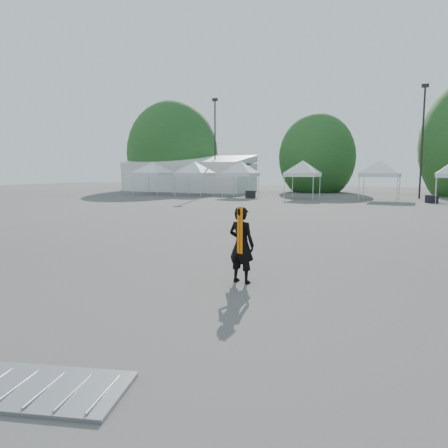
% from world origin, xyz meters
% --- Properties ---
extents(ground, '(120.00, 120.00, 0.00)m').
position_xyz_m(ground, '(0.00, 0.00, 0.00)').
color(ground, '#474442').
rests_on(ground, ground).
extents(marquee, '(15.00, 6.25, 4.23)m').
position_xyz_m(marquee, '(-22.00, 35.00, 1.97)').
color(marquee, white).
rests_on(marquee, ground).
extents(light_pole_west, '(0.60, 0.25, 10.30)m').
position_xyz_m(light_pole_west, '(-18.00, 34.00, 5.77)').
color(light_pole_west, black).
rests_on(light_pole_west, ground).
extents(light_pole_east, '(0.60, 0.25, 9.80)m').
position_xyz_m(light_pole_east, '(3.00, 32.00, 5.52)').
color(light_pole_east, black).
rests_on(light_pole_east, ground).
extents(tree_far_w, '(4.80, 4.80, 7.30)m').
position_xyz_m(tree_far_w, '(-26.00, 38.00, 4.54)').
color(tree_far_w, '#382314').
rests_on(tree_far_w, ground).
extents(tree_mid_w, '(4.16, 4.16, 6.33)m').
position_xyz_m(tree_mid_w, '(-8.00, 40.00, 3.93)').
color(tree_mid_w, '#382314').
rests_on(tree_mid_w, ground).
extents(tent_a, '(4.47, 4.47, 3.88)m').
position_xyz_m(tent_a, '(-22.09, 27.85, 3.06)').
color(tent_a, silver).
rests_on(tent_a, ground).
extents(tent_b, '(4.29, 4.29, 3.88)m').
position_xyz_m(tent_b, '(-17.26, 27.96, 3.06)').
color(tent_b, silver).
rests_on(tent_b, ground).
extents(tent_c, '(3.96, 3.96, 3.88)m').
position_xyz_m(tent_c, '(-12.35, 27.96, 3.06)').
color(tent_c, silver).
rests_on(tent_c, ground).
extents(tent_d, '(3.84, 3.84, 3.88)m').
position_xyz_m(tent_d, '(-6.34, 27.68, 3.06)').
color(tent_d, silver).
rests_on(tent_d, ground).
extents(tent_e, '(4.44, 4.44, 3.88)m').
position_xyz_m(tent_e, '(-0.02, 28.75, 3.06)').
color(tent_e, silver).
rests_on(tent_e, ground).
extents(man, '(0.70, 0.52, 1.73)m').
position_xyz_m(man, '(-0.02, -1.10, 0.87)').
color(man, black).
rests_on(man, ground).
extents(barrier_left, '(2.37, 1.64, 0.07)m').
position_xyz_m(barrier_left, '(-0.31, -6.61, 0.03)').
color(barrier_left, '#999BA0').
rests_on(barrier_left, ground).
extents(crate_west, '(0.96, 0.82, 0.65)m').
position_xyz_m(crate_west, '(-10.74, 26.48, 0.32)').
color(crate_west, black).
rests_on(crate_west, ground).
extents(crate_mid, '(0.96, 0.88, 0.61)m').
position_xyz_m(crate_mid, '(3.97, 26.98, 0.30)').
color(crate_mid, black).
rests_on(crate_mid, ground).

